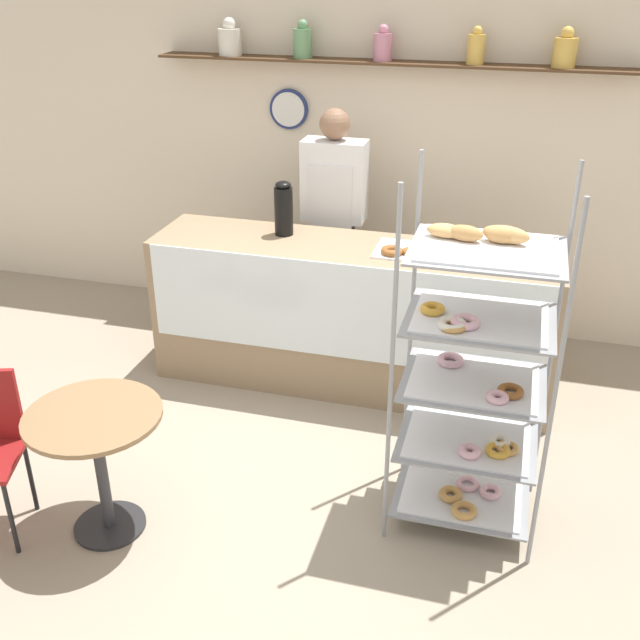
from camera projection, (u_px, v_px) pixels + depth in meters
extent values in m
plane|color=gray|center=(300.00, 489.00, 4.20)|extent=(14.00, 14.00, 0.00)
cube|color=beige|center=(388.00, 152.00, 5.61)|extent=(10.00, 0.06, 2.70)
cube|color=#4C331E|center=(387.00, 62.00, 5.18)|extent=(3.37, 0.24, 0.02)
cylinder|color=silver|center=(230.00, 42.00, 5.42)|extent=(0.17, 0.17, 0.18)
sphere|color=silver|center=(229.00, 24.00, 5.36)|extent=(0.09, 0.09, 0.09)
cylinder|color=#669966|center=(303.00, 43.00, 5.28)|extent=(0.13, 0.13, 0.20)
sphere|color=#669966|center=(303.00, 25.00, 5.23)|extent=(0.07, 0.07, 0.07)
cylinder|color=#CC7F99|center=(383.00, 47.00, 5.15)|extent=(0.13, 0.13, 0.18)
sphere|color=#CC7F99|center=(384.00, 30.00, 5.10)|extent=(0.07, 0.07, 0.07)
cylinder|color=gold|center=(476.00, 49.00, 4.99)|extent=(0.12, 0.12, 0.19)
sphere|color=gold|center=(478.00, 31.00, 4.94)|extent=(0.06, 0.06, 0.06)
cylinder|color=gold|center=(565.00, 53.00, 4.86)|extent=(0.15, 0.15, 0.19)
sphere|color=gold|center=(568.00, 33.00, 4.80)|extent=(0.08, 0.08, 0.08)
cylinder|color=navy|center=(289.00, 109.00, 5.62)|extent=(0.30, 0.03, 0.30)
cylinder|color=white|center=(288.00, 110.00, 5.60)|extent=(0.25, 0.00, 0.25)
cube|color=#937A5B|center=(352.00, 316.00, 5.03)|extent=(2.66, 0.63, 1.01)
cube|color=silver|center=(340.00, 312.00, 4.67)|extent=(2.55, 0.01, 0.64)
cylinder|color=gray|center=(391.00, 380.00, 3.45)|extent=(0.02, 0.02, 1.87)
cylinder|color=gray|center=(553.00, 403.00, 3.28)|extent=(0.02, 0.02, 1.87)
cylinder|color=gray|center=(411.00, 326.00, 3.94)|extent=(0.02, 0.02, 1.87)
cylinder|color=gray|center=(553.00, 343.00, 3.77)|extent=(0.02, 0.02, 1.87)
cube|color=gray|center=(462.00, 494.00, 3.97)|extent=(0.69, 0.55, 0.01)
cube|color=silver|center=(462.00, 492.00, 3.97)|extent=(0.61, 0.49, 0.01)
torus|color=tan|center=(464.00, 510.00, 3.80)|extent=(0.13, 0.13, 0.04)
torus|color=tan|center=(451.00, 494.00, 3.91)|extent=(0.12, 0.12, 0.04)
torus|color=#EAB2C1|center=(468.00, 484.00, 4.00)|extent=(0.12, 0.12, 0.03)
torus|color=#EAB2C1|center=(491.00, 492.00, 3.93)|extent=(0.12, 0.12, 0.04)
cube|color=gray|center=(467.00, 441.00, 3.82)|extent=(0.69, 0.55, 0.01)
cube|color=silver|center=(467.00, 439.00, 3.81)|extent=(0.61, 0.49, 0.01)
torus|color=silver|center=(500.00, 442.00, 3.75)|extent=(0.11, 0.11, 0.04)
torus|color=gold|center=(498.00, 450.00, 3.69)|extent=(0.13, 0.13, 0.03)
torus|color=tan|center=(507.00, 448.00, 3.71)|extent=(0.11, 0.11, 0.03)
torus|color=#EAB2C1|center=(470.00, 451.00, 3.67)|extent=(0.11, 0.11, 0.04)
cube|color=gray|center=(473.00, 383.00, 3.66)|extent=(0.69, 0.55, 0.01)
cube|color=silver|center=(474.00, 381.00, 3.66)|extent=(0.61, 0.49, 0.01)
torus|color=#EAB2C1|center=(450.00, 360.00, 3.79)|extent=(0.14, 0.14, 0.04)
torus|color=brown|center=(510.00, 391.00, 3.53)|extent=(0.13, 0.13, 0.04)
torus|color=#EAB2C1|center=(497.00, 397.00, 3.48)|extent=(0.11, 0.11, 0.03)
cube|color=gray|center=(480.00, 320.00, 3.51)|extent=(0.69, 0.55, 0.01)
cube|color=silver|center=(480.00, 317.00, 3.51)|extent=(0.61, 0.49, 0.01)
torus|color=silver|center=(452.00, 324.00, 3.38)|extent=(0.13, 0.13, 0.04)
torus|color=tan|center=(453.00, 325.00, 3.38)|extent=(0.13, 0.13, 0.03)
torus|color=gold|center=(433.00, 309.00, 3.53)|extent=(0.12, 0.12, 0.04)
torus|color=#EAB2C1|center=(465.00, 322.00, 3.40)|extent=(0.14, 0.14, 0.04)
cube|color=gray|center=(487.00, 251.00, 3.36)|extent=(0.69, 0.55, 0.01)
cube|color=silver|center=(488.00, 248.00, 3.35)|extent=(0.61, 0.49, 0.01)
ellipsoid|color=tan|center=(445.00, 231.00, 3.45)|extent=(0.18, 0.11, 0.06)
ellipsoid|color=#B27F47|center=(465.00, 233.00, 3.40)|extent=(0.18, 0.10, 0.08)
ellipsoid|color=#B27F47|center=(502.00, 235.00, 3.38)|extent=(0.16, 0.10, 0.08)
ellipsoid|color=tan|center=(506.00, 234.00, 3.38)|extent=(0.23, 0.12, 0.08)
cube|color=#282833|center=(333.00, 281.00, 5.61)|extent=(0.27, 0.19, 0.97)
cube|color=silver|center=(334.00, 181.00, 5.26)|extent=(0.45, 0.22, 0.57)
cube|color=silver|center=(330.00, 200.00, 5.21)|extent=(0.31, 0.01, 0.48)
sphere|color=#8C664C|center=(335.00, 124.00, 5.09)|extent=(0.21, 0.21, 0.21)
cylinder|color=#262628|center=(110.00, 525.00, 3.92)|extent=(0.37, 0.37, 0.02)
cylinder|color=#333338|center=(102.00, 473.00, 3.77)|extent=(0.06, 0.06, 0.66)
cylinder|color=olive|center=(93.00, 416.00, 3.61)|extent=(0.67, 0.67, 0.02)
cylinder|color=black|center=(11.00, 518.00, 3.66)|extent=(0.02, 0.02, 0.44)
cylinder|color=black|center=(30.00, 476.00, 3.95)|extent=(0.02, 0.02, 0.44)
cylinder|color=black|center=(284.00, 211.00, 4.93)|extent=(0.12, 0.12, 0.32)
ellipsoid|color=black|center=(283.00, 185.00, 4.85)|extent=(0.11, 0.11, 0.05)
cube|color=white|center=(415.00, 251.00, 4.70)|extent=(0.50, 0.36, 0.01)
torus|color=brown|center=(392.00, 251.00, 4.64)|extent=(0.14, 0.14, 0.04)
torus|color=brown|center=(411.00, 252.00, 4.64)|extent=(0.12, 0.12, 0.03)
torus|color=brown|center=(391.00, 250.00, 4.66)|extent=(0.13, 0.13, 0.04)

